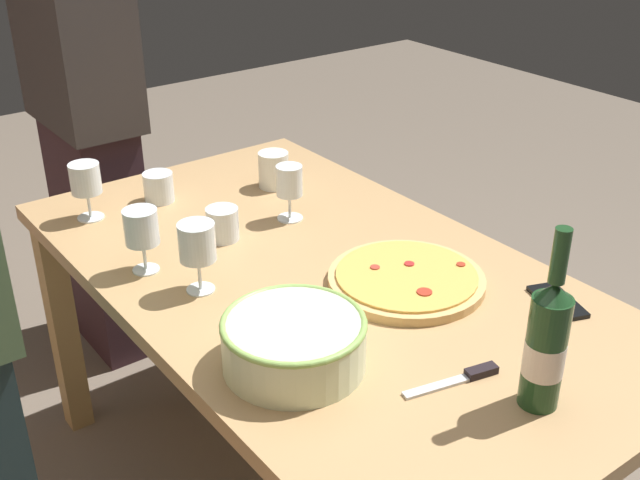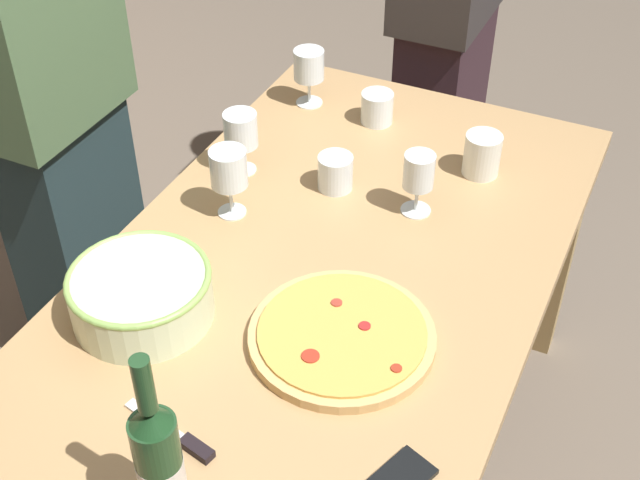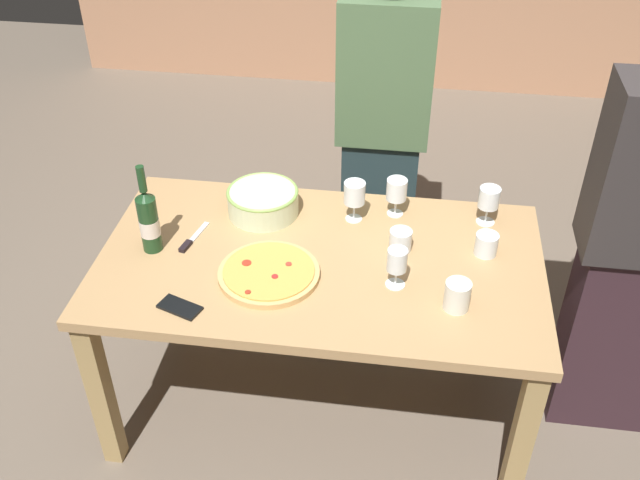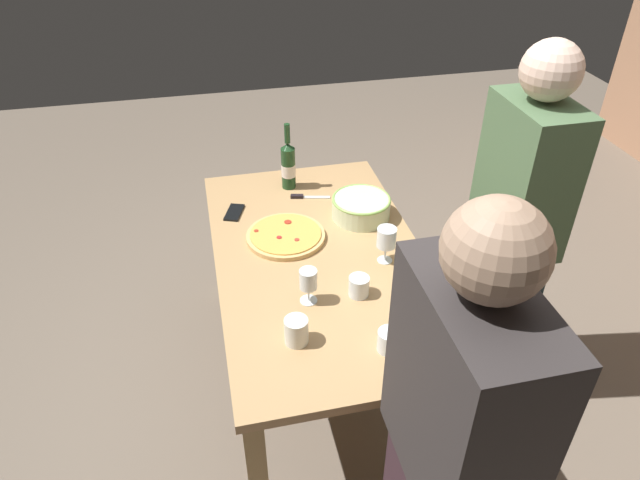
# 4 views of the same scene
# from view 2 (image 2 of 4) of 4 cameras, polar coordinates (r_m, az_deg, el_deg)

# --- Properties ---
(dining_table) EXTENTS (1.60, 0.90, 0.75)m
(dining_table) POSITION_cam_2_polar(r_m,az_deg,el_deg) (1.86, -0.00, -4.20)
(dining_table) COLOR tan
(dining_table) RESTS_ON ground
(pizza) EXTENTS (0.36, 0.36, 0.03)m
(pizza) POSITION_cam_2_polar(r_m,az_deg,el_deg) (1.64, 1.46, -6.35)
(pizza) COLOR #DDAC69
(pizza) RESTS_ON dining_table
(serving_bowl) EXTENTS (0.28, 0.28, 0.10)m
(serving_bowl) POSITION_cam_2_polar(r_m,az_deg,el_deg) (1.70, -11.73, -3.45)
(serving_bowl) COLOR beige
(serving_bowl) RESTS_ON dining_table
(wine_bottle) EXTENTS (0.07, 0.07, 0.35)m
(wine_bottle) POSITION_cam_2_polar(r_m,az_deg,el_deg) (1.34, -10.57, -14.22)
(wine_bottle) COLOR #1B3E1F
(wine_bottle) RESTS_ON dining_table
(wine_glass_near_pizza) EXTENTS (0.07, 0.07, 0.15)m
(wine_glass_near_pizza) POSITION_cam_2_polar(r_m,az_deg,el_deg) (1.90, 6.54, 4.42)
(wine_glass_near_pizza) COLOR white
(wine_glass_near_pizza) RESTS_ON dining_table
(wine_glass_by_bottle) EXTENTS (0.08, 0.08, 0.15)m
(wine_glass_by_bottle) POSITION_cam_2_polar(r_m,az_deg,el_deg) (2.29, -0.74, 11.38)
(wine_glass_by_bottle) COLOR white
(wine_glass_by_bottle) RESTS_ON dining_table
(wine_glass_far_left) EXTENTS (0.08, 0.08, 0.16)m
(wine_glass_far_left) POSITION_cam_2_polar(r_m,az_deg,el_deg) (2.02, -5.26, 7.17)
(wine_glass_far_left) COLOR white
(wine_glass_far_left) RESTS_ON dining_table
(wine_glass_far_right) EXTENTS (0.08, 0.08, 0.16)m
(wine_glass_far_right) POSITION_cam_2_polar(r_m,az_deg,el_deg) (1.88, -6.05, 4.64)
(wine_glass_far_right) COLOR white
(wine_glass_far_right) RESTS_ON dining_table
(cup_amber) EXTENTS (0.09, 0.09, 0.10)m
(cup_amber) POSITION_cam_2_polar(r_m,az_deg,el_deg) (2.07, 10.64, 5.56)
(cup_amber) COLOR white
(cup_amber) RESTS_ON dining_table
(cup_ceramic) EXTENTS (0.08, 0.08, 0.08)m
(cup_ceramic) POSITION_cam_2_polar(r_m,az_deg,el_deg) (2.24, 3.78, 8.71)
(cup_ceramic) COLOR white
(cup_ceramic) RESTS_ON dining_table
(cup_spare) EXTENTS (0.08, 0.08, 0.08)m
(cup_spare) POSITION_cam_2_polar(r_m,az_deg,el_deg) (2.00, 1.02, 4.49)
(cup_spare) COLOR white
(cup_spare) RESTS_ON dining_table
(pizza_knife) EXTENTS (0.07, 0.20, 0.02)m
(pizza_knife) POSITION_cam_2_polar(r_m,az_deg,el_deg) (1.51, -9.21, -12.74)
(pizza_knife) COLOR silver
(pizza_knife) RESTS_ON dining_table
(person_host) EXTENTS (0.46, 0.24, 1.69)m
(person_host) POSITION_cam_2_polar(r_m,az_deg,el_deg) (2.66, 8.60, 15.07)
(person_host) COLOR #331F26
(person_host) RESTS_ON ground
(person_guest_left) EXTENTS (0.39, 0.24, 1.67)m
(person_guest_left) POSITION_cam_2_polar(r_m,az_deg,el_deg) (2.23, -17.42, 8.45)
(person_guest_left) COLOR #203235
(person_guest_left) RESTS_ON ground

